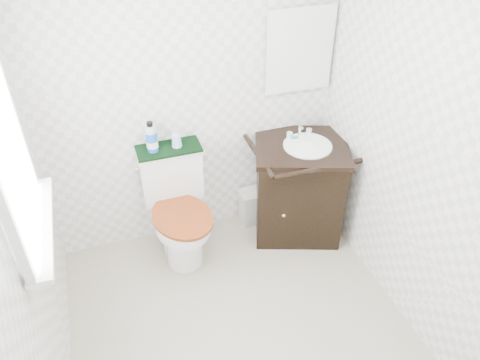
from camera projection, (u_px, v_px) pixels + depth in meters
floor at (245, 338)px, 3.10m from camera, size 2.40×2.40×0.00m
wall_back at (190, 97)px, 3.31m from camera, size 2.40×0.00×2.40m
wall_left at (17, 245)px, 2.11m from camera, size 0.00×2.40×2.40m
wall_right at (427, 158)px, 2.68m from camera, size 0.00×2.40×2.40m
window at (4, 150)px, 2.10m from camera, size 0.02×0.70×0.90m
mirror at (299, 50)px, 3.35m from camera, size 0.50×0.02×0.60m
toilet at (178, 212)px, 3.56m from camera, size 0.51×0.68×0.87m
vanity at (299, 186)px, 3.74m from camera, size 0.86×0.80×0.92m
trash_bin at (252, 206)px, 3.97m from camera, size 0.23×0.19×0.31m
towel at (168, 148)px, 3.36m from camera, size 0.46×0.22×0.02m
mouthwash_bottle at (151, 138)px, 3.26m from camera, size 0.08×0.08×0.23m
cup at (177, 141)px, 3.34m from camera, size 0.07×0.07×0.09m
soap_bar at (295, 138)px, 3.57m from camera, size 0.08×0.05×0.02m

